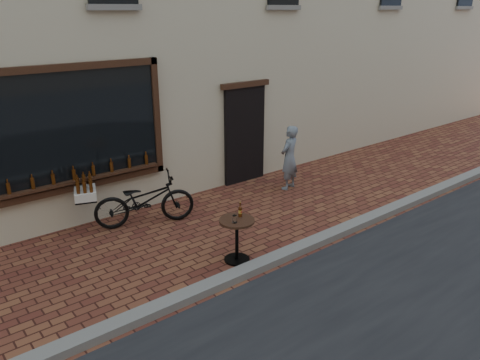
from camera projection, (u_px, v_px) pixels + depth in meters
ground at (288, 265)px, 7.42m from camera, size 90.00×90.00×0.00m
kerb at (280, 257)px, 7.55m from camera, size 90.00×0.25×0.12m
cargo_bicycle at (142, 200)px, 8.66m from camera, size 2.20×1.28×1.04m
bistro_table at (237, 231)px, 7.39m from camera, size 0.56×0.56×0.97m
pedestrian at (289, 158)px, 10.36m from camera, size 0.60×0.48×1.44m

